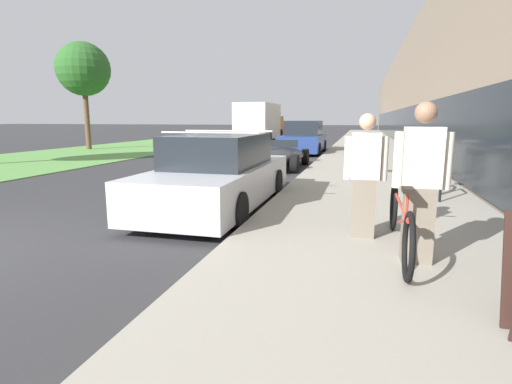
% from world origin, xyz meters
% --- Properties ---
extents(sidewalk_slab, '(4.01, 70.00, 0.13)m').
position_xyz_m(sidewalk_slab, '(5.66, 21.00, 0.07)').
color(sidewalk_slab, gray).
rests_on(sidewalk_slab, ground).
extents(storefront_facade, '(10.01, 70.00, 6.76)m').
position_xyz_m(storefront_facade, '(12.70, 29.00, 3.37)').
color(storefront_facade, gray).
rests_on(storefront_facade, ground).
extents(lawn_strip, '(7.42, 70.00, 0.03)m').
position_xyz_m(lawn_strip, '(-7.77, 25.00, 0.01)').
color(lawn_strip, '#5B9347').
rests_on(lawn_strip, ground).
extents(tandem_bicycle, '(0.52, 2.63, 0.88)m').
position_xyz_m(tandem_bicycle, '(5.83, 1.49, 0.51)').
color(tandem_bicycle, black).
rests_on(tandem_bicycle, sidewalk_slab).
extents(person_rider, '(0.59, 0.23, 1.75)m').
position_xyz_m(person_rider, '(5.98, 1.15, 1.01)').
color(person_rider, '#756B5B').
rests_on(person_rider, sidewalk_slab).
extents(person_bystander, '(0.56, 0.22, 1.64)m').
position_xyz_m(person_bystander, '(5.41, 1.99, 0.96)').
color(person_bystander, '#756B5B').
rests_on(person_bystander, sidewalk_slab).
extents(bike_rack_hoop, '(0.05, 0.60, 0.84)m').
position_xyz_m(bike_rack_hoop, '(6.84, 5.00, 0.65)').
color(bike_rack_hoop, black).
rests_on(bike_rack_hoop, sidewalk_slab).
extents(cruiser_bike_nearest, '(0.52, 1.86, 0.97)m').
position_xyz_m(cruiser_bike_nearest, '(6.84, 6.23, 0.54)').
color(cruiser_bike_nearest, black).
rests_on(cruiser_bike_nearest, sidewalk_slab).
extents(cruiser_bike_middle, '(0.52, 1.78, 0.97)m').
position_xyz_m(cruiser_bike_middle, '(7.07, 8.58, 0.54)').
color(cruiser_bike_middle, black).
rests_on(cruiser_bike_middle, sidewalk_slab).
extents(parked_sedan_curbside, '(1.83, 4.72, 1.48)m').
position_xyz_m(parked_sedan_curbside, '(2.73, 3.74, 0.64)').
color(parked_sedan_curbside, silver).
rests_on(parked_sedan_curbside, ground).
extents(vintage_roadster_curbside, '(1.67, 4.30, 0.95)m').
position_xyz_m(vintage_roadster_curbside, '(2.58, 10.30, 0.41)').
color(vintage_roadster_curbside, black).
rests_on(vintage_roadster_curbside, ground).
extents(parked_sedan_far, '(1.99, 4.66, 1.61)m').
position_xyz_m(parked_sedan_far, '(2.51, 16.67, 0.72)').
color(parked_sedan_far, navy).
rests_on(parked_sedan_far, ground).
extents(moving_truck, '(2.48, 7.21, 2.84)m').
position_xyz_m(moving_truck, '(-2.38, 27.03, 1.44)').
color(moving_truck, orange).
rests_on(moving_truck, ground).
extents(street_tree_far, '(2.86, 2.86, 5.79)m').
position_xyz_m(street_tree_far, '(-9.47, 15.91, 4.33)').
color(street_tree_far, brown).
rests_on(street_tree_far, ground).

